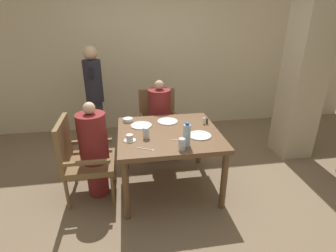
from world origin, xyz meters
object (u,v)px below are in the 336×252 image
object	(u,v)px
diner_in_left_chair	(94,149)
standing_host	(95,95)
chair_left_side	(81,157)
water_bottle	(187,135)
diner_in_far_chair	(160,118)
chair_far_side	(158,120)
bowl_small	(128,120)
glass_tall_mid	(146,133)
plate_main_left	(200,135)
plate_main_right	(141,125)
glass_tall_near	(182,144)
teacup_with_saucer	(130,138)
plate_dessert_center	(168,121)

from	to	relation	value
diner_in_left_chair	standing_host	xyz separation A→B (m)	(-0.09, 1.33, 0.26)
chair_left_side	water_bottle	world-z (taller)	water_bottle
diner_in_far_chair	standing_host	bearing A→B (deg)	151.66
chair_far_side	bowl_small	bearing A→B (deg)	-128.21
chair_far_side	glass_tall_mid	bearing A→B (deg)	-103.88
diner_in_left_chair	water_bottle	world-z (taller)	diner_in_left_chair
plate_main_left	plate_main_right	size ratio (longest dim) A/B	1.00
diner_in_left_chair	glass_tall_near	xyz separation A→B (m)	(0.91, -0.45, 0.22)
plate_main_right	glass_tall_near	distance (m)	0.77
glass_tall_mid	water_bottle	bearing A→B (deg)	-32.60
teacup_with_saucer	bowl_small	distance (m)	0.55
chair_far_side	glass_tall_mid	world-z (taller)	chair_far_side
chair_left_side	teacup_with_saucer	bearing A→B (deg)	-15.93
diner_in_far_chair	chair_left_side	bearing A→B (deg)	-140.64
diner_in_left_chair	bowl_small	bearing A→B (deg)	44.73
chair_left_side	diner_in_far_chair	world-z (taller)	diner_in_far_chair
plate_main_right	diner_in_far_chair	bearing A→B (deg)	63.21
plate_main_left	bowl_small	xyz separation A→B (m)	(-0.78, 0.56, 0.02)
plate_main_right	glass_tall_mid	size ratio (longest dim) A/B	2.08
chair_left_side	glass_tall_near	bearing A→B (deg)	-22.79
plate_main_left	glass_tall_near	distance (m)	0.39
chair_left_side	teacup_with_saucer	xyz separation A→B (m)	(0.55, -0.16, 0.26)
plate_main_right	glass_tall_near	xyz separation A→B (m)	(0.36, -0.67, 0.06)
plate_main_left	teacup_with_saucer	size ratio (longest dim) A/B	1.96
diner_in_left_chair	standing_host	bearing A→B (deg)	93.75
plate_main_right	bowl_small	size ratio (longest dim) A/B	2.07
diner_in_left_chair	chair_far_side	world-z (taller)	diner_in_left_chair
diner_in_far_chair	glass_tall_near	size ratio (longest dim) A/B	9.44
chair_far_side	diner_in_left_chair	bearing A→B (deg)	-131.24
plate_dessert_center	glass_tall_mid	size ratio (longest dim) A/B	2.08
teacup_with_saucer	chair_left_side	bearing A→B (deg)	164.07
chair_far_side	plate_main_left	xyz separation A→B (m)	(0.32, -1.14, 0.24)
bowl_small	teacup_with_saucer	bearing A→B (deg)	-89.16
diner_in_far_chair	chair_far_side	bearing A→B (deg)	90.00
glass_tall_mid	plate_dessert_center	bearing A→B (deg)	54.43
plate_dessert_center	glass_tall_near	size ratio (longest dim) A/B	2.08
water_bottle	glass_tall_mid	size ratio (longest dim) A/B	2.11
glass_tall_near	chair_far_side	bearing A→B (deg)	92.38
bowl_small	water_bottle	world-z (taller)	water_bottle
diner_in_left_chair	bowl_small	size ratio (longest dim) A/B	9.32
chair_far_side	plate_main_right	size ratio (longest dim) A/B	3.74
chair_far_side	bowl_small	xyz separation A→B (m)	(-0.46, -0.58, 0.26)
chair_left_side	water_bottle	bearing A→B (deg)	-18.32
glass_tall_near	diner_in_far_chair	bearing A→B (deg)	92.66
chair_far_side	bowl_small	distance (m)	0.78
chair_left_side	diner_in_far_chair	size ratio (longest dim) A/B	0.82
standing_host	plate_main_right	world-z (taller)	standing_host
standing_host	plate_dessert_center	size ratio (longest dim) A/B	6.20
plate_dessert_center	glass_tall_mid	distance (m)	0.53
plate_main_right	glass_tall_mid	xyz separation A→B (m)	(0.03, -0.35, 0.06)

